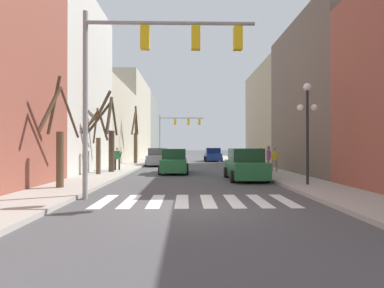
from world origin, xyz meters
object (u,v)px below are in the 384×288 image
Objects in this scene: car_parked_left_near at (174,162)px; car_parked_right_near at (166,155)px; traffic_signal_far at (176,127)px; street_tree_left_far at (96,141)px; street_tree_left_mid at (135,138)px; car_parked_right_far at (246,165)px; street_tree_left_near at (59,140)px; pedestrian_on_right_sidewalk at (117,157)px; traffic_signal_near at (147,61)px; street_tree_right_near at (108,133)px; pedestrian_crossing_street at (261,156)px; street_lamp_right_corner at (307,113)px; pedestrian_waiting_at_curb at (274,157)px; car_parked_left_far at (158,157)px; pedestrian_on_left_sidewalk at (268,157)px; car_parked_left_mid at (213,155)px.

car_parked_right_near is at bearing -174.48° from car_parked_left_near.
traffic_signal_far is 1.48× the size of street_tree_left_far.
car_parked_right_far is at bearing -58.50° from street_tree_left_mid.
street_tree_left_mid reaches higher than street_tree_left_far.
pedestrian_on_right_sidewalk is at bearing 87.21° from street_tree_left_near.
car_parked_left_near is 2.52× the size of pedestrian_on_right_sidewalk.
traffic_signal_far is 20.04m from pedestrian_on_right_sidewalk.
traffic_signal_near is 20.38m from street_tree_left_mid.
pedestrian_on_right_sidewalk is at bearing 75.85° from street_tree_right_near.
pedestrian_crossing_street is (2.57, 6.81, 0.29)m from car_parked_right_far.
traffic_signal_near is at bearing -27.70° from street_tree_left_near.
street_lamp_right_corner is at bearing 21.24° from traffic_signal_near.
car_parked_right_far is at bearing 147.50° from pedestrian_on_right_sidewalk.
traffic_signal_far reaches higher than pedestrian_on_right_sidewalk.
pedestrian_crossing_street is 0.39× the size of street_tree_left_far.
street_tree_left_near is (-11.61, -7.65, 1.04)m from pedestrian_waiting_at_curb.
street_tree_left_near is (-11.05, -0.59, -1.25)m from street_lamp_right_corner.
car_parked_left_far is 2.81× the size of pedestrian_on_right_sidewalk.
car_parked_left_near is (0.61, 10.17, -4.21)m from traffic_signal_near.
traffic_signal_far is at bearing 81.78° from street_tree_left_near.
street_lamp_right_corner is 10.32m from pedestrian_crossing_street.
street_tree_right_near is at bearing -159.54° from pedestrian_crossing_street.
street_tree_right_near reaches higher than pedestrian_on_left_sidewalk.
street_tree_left_far is 0.71× the size of street_tree_left_mid.
street_tree_left_near reaches higher than car_parked_left_near.
street_tree_left_mid is at bearing 122.03° from street_lamp_right_corner.
traffic_signal_far is 3.49× the size of pedestrian_on_left_sidewalk.
car_parked_left_near is at bearing -88.46° from traffic_signal_far.
street_tree_right_near is at bearing 172.07° from car_parked_right_near.
street_lamp_right_corner reaches higher than car_parked_left_near.
pedestrian_waiting_at_curb is at bearing -0.34° from street_tree_right_near.
pedestrian_waiting_at_curb reaches higher than car_parked_left_mid.
pedestrian_on_left_sidewalk is at bearing 165.48° from pedestrian_on_right_sidewalk.
street_lamp_right_corner is at bearing -86.13° from pedestrian_crossing_street.
pedestrian_waiting_at_curb is 11.26m from pedestrian_on_right_sidewalk.
pedestrian_on_left_sidewalk is (2.05, -17.79, 0.42)m from car_parked_left_mid.
car_parked_right_far is 4.73m from pedestrian_waiting_at_curb.
street_tree_left_far is at bearing 117.58° from traffic_signal_near.
traffic_signal_far is at bearing 104.00° from street_lamp_right_corner.
street_lamp_right_corner reaches higher than car_parked_right_far.
pedestrian_on_left_sidewalk is 15.57m from street_tree_left_mid.
car_parked_left_far is at bearing 142.85° from car_parked_left_mid.
pedestrian_waiting_at_curb is at bearing 52.27° from traffic_signal_near.
pedestrian_crossing_street is at bearing -32.70° from street_tree_left_mid.
pedestrian_on_right_sidewalk is at bearing -165.67° from pedestrian_crossing_street.
street_tree_right_near is (-2.70, -19.40, 2.09)m from car_parked_right_near.
street_tree_left_far is (-11.87, -1.54, 1.07)m from pedestrian_waiting_at_curb.
street_tree_left_near is at bearing 152.30° from traffic_signal_near.
street_lamp_right_corner is 11.13m from street_tree_left_near.
street_tree_left_mid is (0.29, 17.78, 0.58)m from street_tree_left_near.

